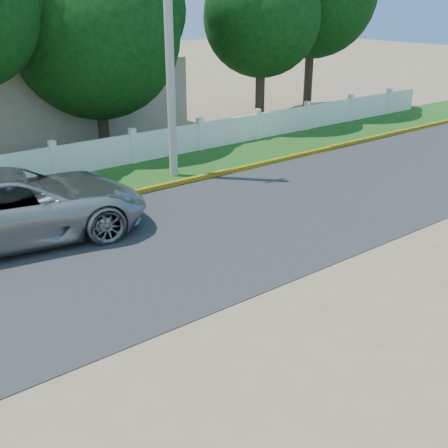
% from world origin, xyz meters
% --- Properties ---
extents(ground, '(120.00, 120.00, 0.00)m').
position_xyz_m(ground, '(0.00, 0.00, 0.00)').
color(ground, '#9E8460').
rests_on(ground, ground).
extents(road, '(60.00, 7.00, 0.02)m').
position_xyz_m(road, '(0.00, 4.50, 0.01)').
color(road, '#38383A').
rests_on(road, ground).
extents(grass_verge, '(60.00, 3.50, 0.03)m').
position_xyz_m(grass_verge, '(0.00, 9.75, 0.01)').
color(grass_verge, '#2D601E').
rests_on(grass_verge, ground).
extents(curb, '(40.00, 0.18, 0.16)m').
position_xyz_m(curb, '(0.00, 8.05, 0.08)').
color(curb, yellow).
rests_on(curb, ground).
extents(fence, '(40.00, 0.10, 1.10)m').
position_xyz_m(fence, '(0.00, 11.20, 0.55)').
color(fence, silver).
rests_on(fence, ground).
extents(building_near, '(10.00, 6.00, 3.20)m').
position_xyz_m(building_near, '(3.00, 18.00, 1.60)').
color(building_near, '#B7AD99').
rests_on(building_near, ground).
extents(utility_pole, '(0.28, 0.28, 9.00)m').
position_xyz_m(utility_pole, '(3.29, 8.99, 4.50)').
color(utility_pole, '#9C9C99').
rests_on(utility_pole, ground).
extents(vehicle, '(6.83, 3.98, 1.79)m').
position_xyz_m(vehicle, '(-2.72, 6.89, 0.89)').
color(vehicle, '#979A9E').
rests_on(vehicle, ground).
extents(tree_row, '(30.52, 7.07, 9.11)m').
position_xyz_m(tree_row, '(4.68, 14.21, 5.08)').
color(tree_row, '#473828').
rests_on(tree_row, ground).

